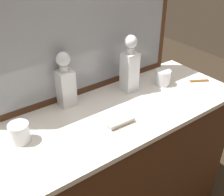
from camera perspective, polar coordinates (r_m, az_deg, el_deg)
The scene contains 8 objects.
dresser at distance 1.63m, azimuth 0.00°, elevation -16.32°, with size 1.39×0.53×0.92m.
dresser_mirror at distance 1.36m, azimuth -6.25°, elevation 13.80°, with size 1.12×0.03×0.68m.
crystal_decanter_far_right at distance 1.35m, azimuth -9.61°, elevation 2.77°, with size 0.08×0.08×0.28m.
crystal_decanter_center at distance 1.46m, azimuth 3.67°, elevation 5.97°, with size 0.08×0.08×0.31m.
crystal_tumbler_front at distance 1.58m, azimuth 10.49°, elevation 4.07°, with size 0.09×0.09×0.09m.
crystal_tumbler_right at distance 1.20m, azimuth -18.59°, elevation -7.03°, with size 0.08×0.08×0.09m.
silver_brush_rear at distance 1.25m, azimuth 1.61°, elevation -4.85°, with size 0.13×0.06×0.02m.
tortoiseshell_comb at distance 1.68m, azimuth 17.65°, elevation 3.42°, with size 0.11×0.07×0.01m.
Camera 1 is at (-0.65, -0.88, 1.67)m, focal length 44.05 mm.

